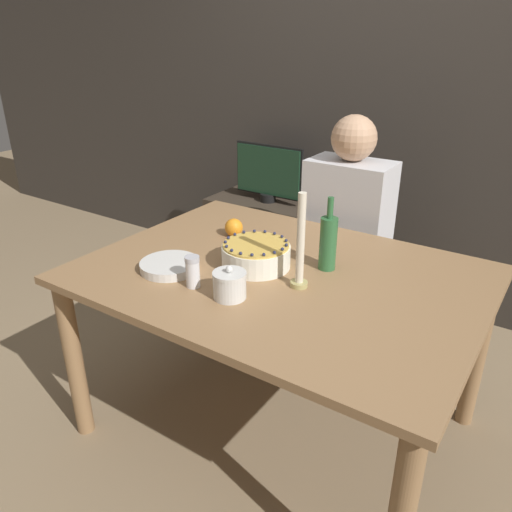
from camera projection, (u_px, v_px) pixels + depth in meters
ground_plane at (277, 424)px, 2.16m from camera, size 12.00×12.00×0.00m
wall_behind at (417, 82)px, 2.68m from camera, size 8.00×0.05×2.60m
dining_table at (280, 295)px, 1.89m from camera, size 1.45×1.07×0.74m
cake at (256, 255)px, 1.87m from camera, size 0.26×0.26×0.10m
sugar_bowl at (230, 285)px, 1.65m from camera, size 0.11×0.11×0.12m
sugar_shaker at (193, 271)px, 1.72m from camera, size 0.05×0.05×0.11m
plate_stack at (170, 266)px, 1.86m from camera, size 0.22×0.22×0.03m
candle at (300, 249)px, 1.69m from camera, size 0.06×0.06×0.34m
bottle at (328, 242)px, 1.83m from camera, size 0.06×0.06×0.28m
orange_fruit_0 at (234, 227)px, 2.16m from camera, size 0.08×0.08×0.08m
person_man_blue_shirt at (345, 252)px, 2.53m from camera, size 0.40×0.34×1.21m
side_cabinet at (268, 241)px, 3.32m from camera, size 0.76×0.40×0.55m
tv_monitor at (269, 173)px, 3.13m from camera, size 0.48×0.10×0.36m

